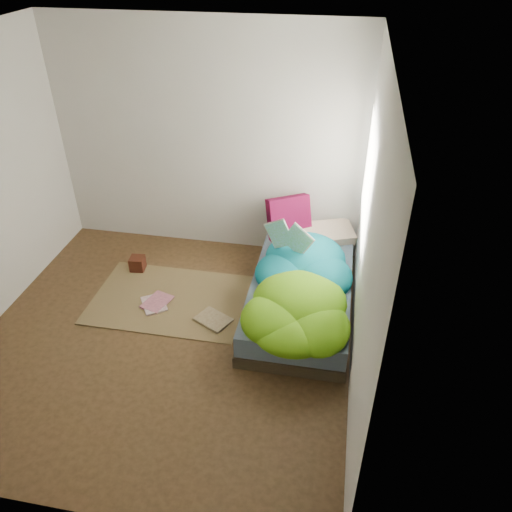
{
  "coord_description": "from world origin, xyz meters",
  "views": [
    {
      "loc": [
        1.5,
        -3.33,
        3.33
      ],
      "look_at": [
        0.74,
        0.75,
        0.53
      ],
      "focal_mm": 35.0,
      "sensor_mm": 36.0,
      "label": 1
    }
  ],
  "objects_px": {
    "bed": "(301,292)",
    "floor_book_b": "(148,299)",
    "floor_book_a": "(143,307)",
    "pillow_magenta": "(289,218)",
    "open_book": "(288,229)",
    "wooden_box": "(138,263)"
  },
  "relations": [
    {
      "from": "bed",
      "to": "pillow_magenta",
      "type": "bearing_deg",
      "value": 107.25
    },
    {
      "from": "open_book",
      "to": "bed",
      "type": "bearing_deg",
      "value": -18.67
    },
    {
      "from": "wooden_box",
      "to": "floor_book_a",
      "type": "xyz_separation_m",
      "value": [
        0.31,
        -0.64,
        -0.07
      ]
    },
    {
      "from": "bed",
      "to": "pillow_magenta",
      "type": "xyz_separation_m",
      "value": [
        -0.24,
        0.78,
        0.41
      ]
    },
    {
      "from": "bed",
      "to": "floor_book_b",
      "type": "relative_size",
      "value": 6.47
    },
    {
      "from": "bed",
      "to": "open_book",
      "type": "bearing_deg",
      "value": 139.38
    },
    {
      "from": "wooden_box",
      "to": "floor_book_b",
      "type": "xyz_separation_m",
      "value": [
        0.31,
        -0.51,
        -0.06
      ]
    },
    {
      "from": "open_book",
      "to": "floor_book_b",
      "type": "height_order",
      "value": "open_book"
    },
    {
      "from": "open_book",
      "to": "wooden_box",
      "type": "relative_size",
      "value": 2.82
    },
    {
      "from": "pillow_magenta",
      "to": "open_book",
      "type": "height_order",
      "value": "open_book"
    },
    {
      "from": "bed",
      "to": "floor_book_a",
      "type": "distance_m",
      "value": 1.63
    },
    {
      "from": "floor_book_b",
      "to": "wooden_box",
      "type": "bearing_deg",
      "value": 139.15
    },
    {
      "from": "open_book",
      "to": "wooden_box",
      "type": "bearing_deg",
      "value": -162.4
    },
    {
      "from": "open_book",
      "to": "floor_book_b",
      "type": "distance_m",
      "value": 1.66
    },
    {
      "from": "floor_book_b",
      "to": "open_book",
      "type": "bearing_deg",
      "value": 32.92
    },
    {
      "from": "pillow_magenta",
      "to": "floor_book_b",
      "type": "height_order",
      "value": "pillow_magenta"
    },
    {
      "from": "bed",
      "to": "pillow_magenta",
      "type": "relative_size",
      "value": 4.22
    },
    {
      "from": "bed",
      "to": "floor_book_b",
      "type": "height_order",
      "value": "bed"
    },
    {
      "from": "floor_book_a",
      "to": "pillow_magenta",
      "type": "bearing_deg",
      "value": 7.89
    },
    {
      "from": "bed",
      "to": "floor_book_b",
      "type": "xyz_separation_m",
      "value": [
        -1.58,
        -0.23,
        -0.14
      ]
    },
    {
      "from": "bed",
      "to": "floor_book_a",
      "type": "bearing_deg",
      "value": -167.21
    },
    {
      "from": "open_book",
      "to": "pillow_magenta",
      "type": "bearing_deg",
      "value": 118.0
    }
  ]
}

